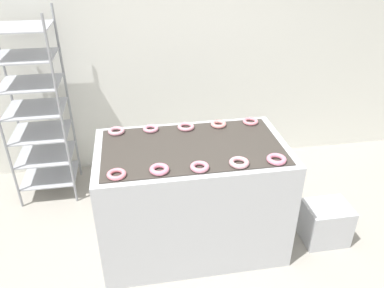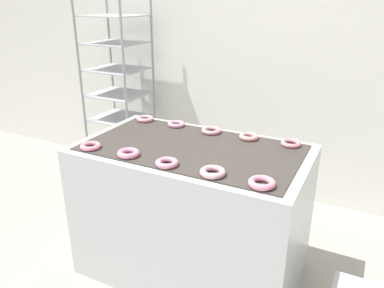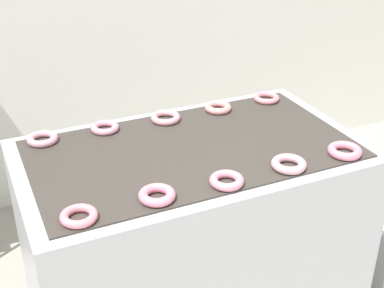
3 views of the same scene
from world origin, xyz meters
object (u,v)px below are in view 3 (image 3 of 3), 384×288
(donut_far_leftmost, at_px, (42,139))
(donut_far_center, at_px, (165,118))
(donut_near_center, at_px, (226,181))
(donut_far_right, at_px, (218,107))
(donut_far_rightmost, at_px, (266,98))
(donut_near_leftmost, at_px, (79,216))
(donut_near_right, at_px, (289,164))
(donut_far_left, at_px, (105,128))
(fryer_machine, at_px, (192,238))
(donut_near_rightmost, at_px, (345,151))
(donut_near_left, at_px, (157,195))

(donut_far_leftmost, relative_size, donut_far_center, 0.96)
(donut_near_center, height_order, donut_far_center, donut_near_center)
(donut_far_right, xyz_separation_m, donut_far_rightmost, (0.29, 0.01, -0.00))
(donut_near_leftmost, height_order, donut_far_rightmost, donut_near_leftmost)
(donut_far_leftmost, bearing_deg, donut_near_right, -36.46)
(donut_far_leftmost, relative_size, donut_far_left, 1.05)
(fryer_machine, relative_size, donut_near_leftmost, 11.35)
(donut_far_center, relative_size, donut_far_right, 1.07)
(fryer_machine, bearing_deg, donut_far_rightmost, 29.18)
(donut_far_right, bearing_deg, donut_far_rightmost, 1.86)
(fryer_machine, bearing_deg, donut_far_right, 47.58)
(donut_near_leftmost, distance_m, donut_near_rightmost, 1.14)
(donut_near_rightmost, relative_size, donut_far_leftmost, 1.06)
(donut_far_left, bearing_deg, donut_far_rightmost, -0.26)
(donut_near_left, height_order, donut_far_left, donut_near_left)
(donut_near_right, bearing_deg, donut_far_left, 132.47)
(donut_near_left, xyz_separation_m, donut_far_rightmost, (0.85, 0.63, -0.00))
(donut_far_leftmost, distance_m, donut_far_rightmost, 1.15)
(donut_far_rightmost, bearing_deg, donut_near_right, -113.96)
(donut_near_center, bearing_deg, donut_near_rightmost, 0.46)
(donut_near_right, xyz_separation_m, donut_far_right, (-0.01, 0.63, -0.00))
(fryer_machine, bearing_deg, donut_far_left, 132.67)
(donut_near_leftmost, relative_size, donut_near_center, 0.98)
(donut_near_rightmost, xyz_separation_m, donut_far_leftmost, (-1.15, 0.65, -0.00))
(donut_near_center, bearing_deg, donut_near_leftmost, 179.51)
(donut_near_center, xyz_separation_m, donut_far_right, (0.28, 0.63, 0.00))
(donut_near_rightmost, bearing_deg, donut_near_left, 179.42)
(donut_near_center, height_order, donut_far_right, same)
(donut_far_left, relative_size, donut_far_rightmost, 0.97)
(donut_near_leftmost, bearing_deg, donut_near_left, 1.61)
(donut_far_center, xyz_separation_m, donut_far_right, (0.28, 0.00, 0.00))
(donut_near_right, distance_m, donut_far_rightmost, 0.70)
(fryer_machine, xyz_separation_m, donut_far_center, (-0.00, 0.31, 0.51))
(donut_far_center, bearing_deg, donut_far_rightmost, 1.04)
(donut_near_center, height_order, donut_near_right, donut_near_right)
(donut_near_right, relative_size, donut_far_left, 1.11)
(fryer_machine, relative_size, donut_near_rightmost, 10.43)
(donut_near_right, relative_size, donut_far_leftmost, 1.06)
(donut_far_leftmost, bearing_deg, fryer_machine, -29.25)
(donut_near_left, distance_m, donut_far_right, 0.84)
(donut_near_right, height_order, donut_far_leftmost, donut_near_right)
(donut_near_center, bearing_deg, donut_far_leftmost, 131.77)
(donut_far_right, bearing_deg, donut_near_leftmost, -143.79)
(donut_far_center, bearing_deg, donut_near_leftmost, -132.46)
(donut_far_center, bearing_deg, donut_near_rightmost, -47.78)
(donut_far_center, bearing_deg, donut_near_right, -65.12)
(donut_far_leftmost, bearing_deg, donut_far_right, -1.11)
(donut_near_left, bearing_deg, donut_near_center, -2.68)
(donut_near_rightmost, distance_m, donut_far_rightmost, 0.64)
(donut_near_center, height_order, donut_far_leftmost, donut_near_center)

